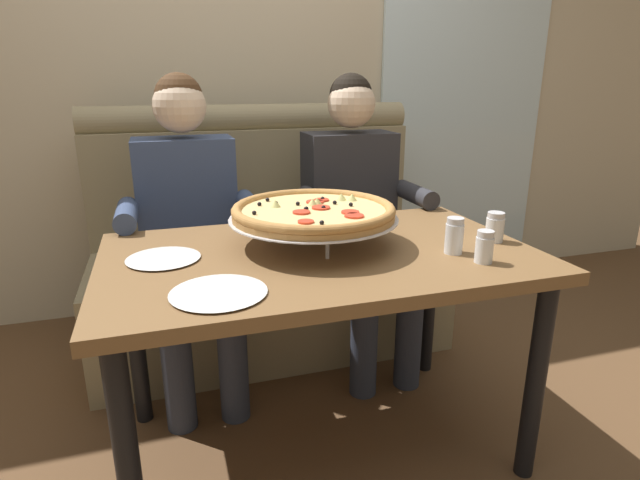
# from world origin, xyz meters

# --- Properties ---
(ground_plane) EXTENTS (16.00, 16.00, 0.00)m
(ground_plane) POSITION_xyz_m (0.00, 0.00, 0.00)
(ground_plane) COLOR brown
(back_wall_with_window) EXTENTS (6.00, 0.12, 2.80)m
(back_wall_with_window) POSITION_xyz_m (0.00, 1.45, 1.40)
(back_wall_with_window) COLOR beige
(back_wall_with_window) RESTS_ON ground_plane
(window_panel) EXTENTS (1.10, 0.02, 2.80)m
(window_panel) POSITION_xyz_m (1.36, 1.37, 1.40)
(window_panel) COLOR white
(window_panel) RESTS_ON ground_plane
(booth_bench) EXTENTS (1.62, 0.78, 1.13)m
(booth_bench) POSITION_xyz_m (0.00, 0.88, 0.40)
(booth_bench) COLOR #998966
(booth_bench) RESTS_ON ground_plane
(dining_table) EXTENTS (1.34, 0.81, 0.73)m
(dining_table) POSITION_xyz_m (0.00, 0.00, 0.64)
(dining_table) COLOR brown
(dining_table) RESTS_ON ground_plane
(diner_left) EXTENTS (0.54, 0.64, 1.27)m
(diner_left) POSITION_xyz_m (-0.36, 0.61, 0.71)
(diner_left) COLOR #2D3342
(diner_left) RESTS_ON ground_plane
(diner_right) EXTENTS (0.54, 0.64, 1.27)m
(diner_right) POSITION_xyz_m (0.36, 0.61, 0.71)
(diner_right) COLOR #2D3342
(diner_right) RESTS_ON ground_plane
(pizza) EXTENTS (0.55, 0.55, 0.14)m
(pizza) POSITION_xyz_m (-0.00, 0.07, 0.84)
(pizza) COLOR silver
(pizza) RESTS_ON dining_table
(shaker_parmesan) EXTENTS (0.06, 0.06, 0.11)m
(shaker_parmesan) POSITION_xyz_m (0.39, -0.14, 0.78)
(shaker_parmesan) COLOR white
(shaker_parmesan) RESTS_ON dining_table
(shaker_oregano) EXTENTS (0.05, 0.05, 0.10)m
(shaker_oregano) POSITION_xyz_m (0.43, -0.24, 0.77)
(shaker_oregano) COLOR white
(shaker_oregano) RESTS_ON dining_table
(shaker_pepper_flakes) EXTENTS (0.06, 0.06, 0.10)m
(shaker_pepper_flakes) POSITION_xyz_m (0.59, -0.08, 0.77)
(shaker_pepper_flakes) COLOR white
(shaker_pepper_flakes) RESTS_ON dining_table
(plate_near_left) EXTENTS (0.25, 0.25, 0.02)m
(plate_near_left) POSITION_xyz_m (-0.35, -0.25, 0.74)
(plate_near_left) COLOR white
(plate_near_left) RESTS_ON dining_table
(plate_near_right) EXTENTS (0.22, 0.22, 0.02)m
(plate_near_right) POSITION_xyz_m (-0.47, 0.06, 0.74)
(plate_near_right) COLOR white
(plate_near_right) RESTS_ON dining_table
(patio_chair) EXTENTS (0.41, 0.40, 0.86)m
(patio_chair) POSITION_xyz_m (1.27, 1.94, 0.52)
(patio_chair) COLOR black
(patio_chair) RESTS_ON ground_plane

